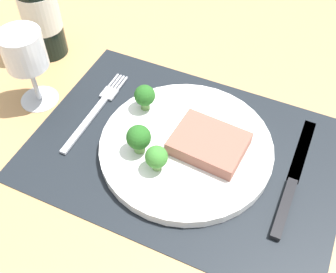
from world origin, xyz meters
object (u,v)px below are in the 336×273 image
at_px(knife, 292,184).
at_px(wine_bottle, 37,3).
at_px(wine_glass, 23,56).
at_px(steak, 209,143).
at_px(plate, 186,147).
at_px(fork, 96,110).

relative_size(knife, wine_bottle, 0.80).
relative_size(wine_bottle, wine_glass, 2.11).
height_order(steak, knife, steak).
xyz_separation_m(knife, wine_bottle, (-0.50, 0.11, 0.10)).
relative_size(plate, wine_bottle, 0.92).
height_order(plate, knife, plate).
xyz_separation_m(plate, wine_bottle, (-0.33, 0.12, 0.09)).
height_order(knife, wine_glass, wine_glass).
distance_m(wine_bottle, wine_glass, 0.13).
height_order(steak, fork, steak).
xyz_separation_m(steak, knife, (0.13, -0.00, -0.02)).
bearing_deg(steak, knife, -0.65).
relative_size(plate, knife, 1.15).
xyz_separation_m(fork, knife, (0.33, -0.01, 0.00)).
distance_m(plate, fork, 0.17).
distance_m(plate, wine_glass, 0.29).
bearing_deg(wine_glass, fork, 10.01).
height_order(steak, wine_glass, wine_glass).
bearing_deg(steak, wine_glass, -177.95).
height_order(wine_bottle, wine_glass, wine_bottle).
bearing_deg(knife, wine_bottle, 168.84).
xyz_separation_m(steak, wine_glass, (-0.31, -0.01, 0.07)).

